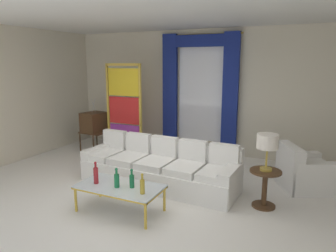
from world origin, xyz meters
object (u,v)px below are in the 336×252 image
(bottle_crystal_tall, at_px, (142,186))
(table_lamp_brass, at_px, (268,143))
(bottle_blue_decanter, at_px, (132,180))
(bottle_amber_squat, at_px, (96,175))
(round_side_table, at_px, (265,185))
(peacock_figurine, at_px, (127,152))
(armchair_white, at_px, (303,173))
(bottle_ruby_flask, at_px, (117,180))
(coffee_table, at_px, (120,188))
(couch_white_long, at_px, (160,168))
(vintage_tv, at_px, (94,123))
(stained_glass_divider, at_px, (124,112))

(bottle_crystal_tall, xyz_separation_m, table_lamp_brass, (1.49, 1.18, 0.50))
(bottle_blue_decanter, height_order, bottle_amber_squat, bottle_amber_squat)
(bottle_crystal_tall, relative_size, round_side_table, 0.50)
(bottle_crystal_tall, relative_size, peacock_figurine, 0.50)
(bottle_blue_decanter, relative_size, bottle_amber_squat, 0.84)
(armchair_white, distance_m, peacock_figurine, 3.67)
(peacock_figurine, bearing_deg, bottle_blue_decanter, -55.96)
(bottle_ruby_flask, relative_size, armchair_white, 0.27)
(coffee_table, height_order, armchair_white, armchair_white)
(couch_white_long, xyz_separation_m, table_lamp_brass, (1.89, -0.17, 0.72))
(couch_white_long, distance_m, bottle_crystal_tall, 1.43)
(coffee_table, relative_size, round_side_table, 2.15)
(vintage_tv, bearing_deg, round_side_table, -17.80)
(vintage_tv, distance_m, stained_glass_divider, 0.93)
(bottle_crystal_tall, xyz_separation_m, armchair_white, (2.00, 2.22, -0.24))
(bottle_ruby_flask, bearing_deg, stained_glass_divider, 120.71)
(stained_glass_divider, distance_m, table_lamp_brass, 3.76)
(vintage_tv, distance_m, peacock_figurine, 1.34)
(round_side_table, bearing_deg, bottle_amber_squat, -153.64)
(couch_white_long, height_order, vintage_tv, vintage_tv)
(stained_glass_divider, distance_m, round_side_table, 3.83)
(vintage_tv, bearing_deg, peacock_figurine, -16.73)
(round_side_table, bearing_deg, coffee_table, -151.06)
(bottle_ruby_flask, height_order, round_side_table, bottle_ruby_flask)
(bottle_crystal_tall, xyz_separation_m, bottle_amber_squat, (-0.83, 0.03, 0.02))
(bottle_crystal_tall, relative_size, bottle_ruby_flask, 1.00)
(bottle_amber_squat, relative_size, table_lamp_brass, 0.61)
(stained_glass_divider, bearing_deg, round_side_table, -22.38)
(peacock_figurine, relative_size, round_side_table, 1.01)
(bottle_ruby_flask, relative_size, vintage_tv, 0.22)
(stained_glass_divider, bearing_deg, bottle_crystal_tall, -52.81)
(bottle_blue_decanter, height_order, peacock_figurine, bottle_blue_decanter)
(coffee_table, distance_m, vintage_tv, 3.47)
(coffee_table, height_order, stained_glass_divider, stained_glass_divider)
(vintage_tv, relative_size, peacock_figurine, 2.24)
(coffee_table, distance_m, table_lamp_brass, 2.32)
(couch_white_long, height_order, round_side_table, couch_white_long)
(armchair_white, height_order, stained_glass_divider, stained_glass_divider)
(bottle_crystal_tall, relative_size, table_lamp_brass, 0.53)
(round_side_table, bearing_deg, table_lamp_brass, 0.00)
(bottle_amber_squat, distance_m, peacock_figurine, 2.37)
(bottle_crystal_tall, relative_size, stained_glass_divider, 0.14)
(round_side_table, bearing_deg, peacock_figurine, 161.79)
(bottle_blue_decanter, bearing_deg, coffee_table, -175.45)
(couch_white_long, relative_size, armchair_white, 2.71)
(coffee_table, distance_m, peacock_figurine, 2.44)
(armchair_white, bearing_deg, bottle_crystal_tall, -132.07)
(table_lamp_brass, bearing_deg, vintage_tv, 162.20)
(couch_white_long, xyz_separation_m, vintage_tv, (-2.46, 1.23, 0.42))
(bottle_crystal_tall, bearing_deg, bottle_amber_squat, 177.67)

